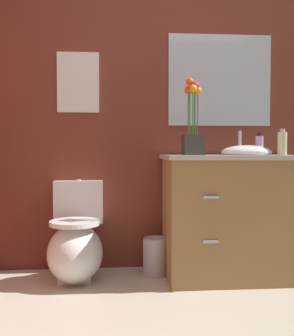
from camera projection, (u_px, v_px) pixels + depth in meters
wall_back at (213, 107)px, 3.16m from camera, size 4.60×0.05×2.50m
toilet at (76, 246)px, 2.82m from camera, size 0.38×0.59×0.69m
vanity_cabinet at (230, 215)px, 2.87m from camera, size 0.94×0.56×1.06m
flower_vase at (193, 129)px, 2.78m from camera, size 0.14×0.14×0.53m
soap_bottle at (259, 145)px, 2.89m from camera, size 0.06×0.06×0.16m
lotion_bottle at (282, 143)px, 2.81m from camera, size 0.06×0.06×0.18m
trash_bin at (155, 256)px, 2.95m from camera, size 0.18×0.18×0.27m
wall_poster at (78, 82)px, 3.04m from camera, size 0.31×0.01×0.45m
wall_mirror at (220, 80)px, 3.12m from camera, size 0.80×0.01×0.70m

